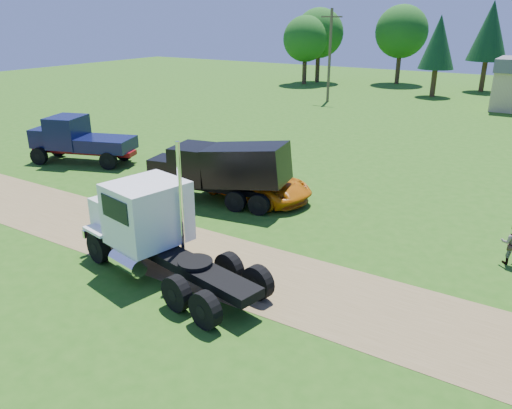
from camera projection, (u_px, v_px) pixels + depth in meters
The scene contains 8 objects.
ground at pixel (271, 279), 16.89m from camera, with size 140.00×140.00×0.00m, color #245713.
dirt_track at pixel (271, 279), 16.89m from camera, with size 120.00×4.20×0.01m, color brown.
white_semi_tractor at pixel (149, 226), 17.11m from camera, with size 7.87×3.92×4.64m.
black_dump_truck at pixel (222, 168), 23.29m from camera, with size 7.14×3.33×3.03m.
navy_truck at pixel (77, 139), 29.76m from camera, with size 6.49×4.05×2.77m.
orange_pickup at pixel (257, 182), 24.14m from camera, with size 2.58×5.59×1.55m, color #D16E09.
spectator_a at pixel (171, 240), 18.00m from camera, with size 0.57×0.37×1.56m, color #999999.
spectator_b at pixel (512, 243), 17.69m from camera, with size 0.76×0.60×1.57m, color #999999.
Camera 1 is at (7.51, -12.86, 8.38)m, focal length 35.00 mm.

